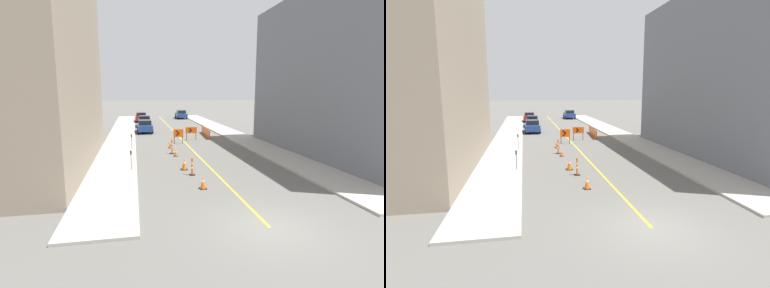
# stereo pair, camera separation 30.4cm
# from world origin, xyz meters

# --- Properties ---
(ground_plane) EXTENTS (300.00, 300.00, 0.00)m
(ground_plane) POSITION_xyz_m (0.00, 0.00, 0.00)
(ground_plane) COLOR #605E59
(lane_stripe) EXTENTS (0.12, 51.51, 0.01)m
(lane_stripe) POSITION_xyz_m (0.00, 25.75, 0.00)
(lane_stripe) COLOR gold
(lane_stripe) RESTS_ON ground_plane
(sidewalk_left) EXTENTS (3.08, 51.51, 0.13)m
(sidewalk_left) POSITION_xyz_m (-6.50, 25.75, 0.06)
(sidewalk_left) COLOR #ADA89E
(sidewalk_left) RESTS_ON ground_plane
(sidewalk_right) EXTENTS (3.08, 51.51, 0.13)m
(sidewalk_right) POSITION_xyz_m (6.50, 25.75, 0.06)
(sidewalk_right) COLOR #ADA89E
(sidewalk_right) RESTS_ON ground_plane
(building_facade_left) EXTENTS (6.00, 17.34, 14.49)m
(building_facade_left) POSITION_xyz_m (-11.03, 11.72, 7.24)
(building_facade_left) COLOR gray
(building_facade_left) RESTS_ON ground_plane
(building_facade_right) EXTENTS (6.00, 19.67, 12.93)m
(building_facade_right) POSITION_xyz_m (11.03, 11.30, 6.47)
(building_facade_right) COLOR slate
(building_facade_right) RESTS_ON ground_plane
(traffic_cone_nearest) EXTENTS (0.38, 0.38, 0.67)m
(traffic_cone_nearest) POSITION_xyz_m (-1.49, 5.03, 0.33)
(traffic_cone_nearest) COLOR black
(traffic_cone_nearest) RESTS_ON ground_plane
(traffic_cone_second) EXTENTS (0.43, 0.43, 0.73)m
(traffic_cone_second) POSITION_xyz_m (-1.83, 9.15, 0.36)
(traffic_cone_second) COLOR black
(traffic_cone_second) RESTS_ON ground_plane
(traffic_cone_third) EXTENTS (0.34, 0.34, 0.57)m
(traffic_cone_third) POSITION_xyz_m (-1.81, 13.40, 0.28)
(traffic_cone_third) COLOR black
(traffic_cone_third) RESTS_ON ground_plane
(traffic_cone_fourth) EXTENTS (0.44, 0.44, 0.61)m
(traffic_cone_fourth) POSITION_xyz_m (-1.79, 17.04, 0.30)
(traffic_cone_fourth) COLOR black
(traffic_cone_fourth) RESTS_ON ground_plane
(delineator_post_front) EXTENTS (0.35, 0.35, 1.13)m
(delineator_post_front) POSITION_xyz_m (-1.56, 7.76, 0.48)
(delineator_post_front) COLOR black
(delineator_post_front) RESTS_ON ground_plane
(delineator_post_rear) EXTENTS (0.36, 0.36, 1.24)m
(delineator_post_rear) POSITION_xyz_m (-1.98, 14.44, 0.54)
(delineator_post_rear) COLOR black
(delineator_post_rear) RESTS_ON ground_plane
(arrow_barricade_primary) EXTENTS (1.00, 0.12, 1.45)m
(arrow_barricade_primary) POSITION_xyz_m (-0.74, 19.17, 1.00)
(arrow_barricade_primary) COLOR #EF560C
(arrow_barricade_primary) RESTS_ON ground_plane
(arrow_barricade_secondary) EXTENTS (1.20, 0.16, 1.41)m
(arrow_barricade_secondary) POSITION_xyz_m (0.92, 20.98, 1.02)
(arrow_barricade_secondary) COLOR #EF560C
(arrow_barricade_secondary) RESTS_ON ground_plane
(safety_mesh_fence) EXTENTS (0.56, 6.08, 0.98)m
(safety_mesh_fence) POSITION_xyz_m (3.15, 23.80, 0.49)
(safety_mesh_fence) COLOR #EF560C
(safety_mesh_fence) RESTS_ON ground_plane
(parked_car_curb_near) EXTENTS (1.93, 4.31, 1.59)m
(parked_car_curb_near) POSITION_xyz_m (-3.71, 28.03, 0.80)
(parked_car_curb_near) COLOR navy
(parked_car_curb_near) RESTS_ON ground_plane
(parked_car_curb_mid) EXTENTS (1.94, 4.32, 1.59)m
(parked_car_curb_mid) POSITION_xyz_m (-3.55, 34.63, 0.80)
(parked_car_curb_mid) COLOR navy
(parked_car_curb_mid) RESTS_ON ground_plane
(parked_car_curb_far) EXTENTS (1.95, 4.35, 1.59)m
(parked_car_curb_far) POSITION_xyz_m (-3.83, 41.58, 0.80)
(parked_car_curb_far) COLOR maroon
(parked_car_curb_far) RESTS_ON ground_plane
(parked_car_opposite_side) EXTENTS (1.93, 4.30, 1.59)m
(parked_car_opposite_side) POSITION_xyz_m (3.76, 46.15, 0.80)
(parked_car_opposite_side) COLOR navy
(parked_car_opposite_side) RESTS_ON ground_plane
(parking_meter_near_curb) EXTENTS (0.12, 0.11, 1.29)m
(parking_meter_near_curb) POSITION_xyz_m (-5.31, 9.37, 1.04)
(parking_meter_near_curb) COLOR #4C4C51
(parking_meter_near_curb) RESTS_ON sidewalk_left
(parking_meter_far_curb) EXTENTS (0.12, 0.11, 1.38)m
(parking_meter_far_curb) POSITION_xyz_m (-5.31, 16.32, 1.10)
(parking_meter_far_curb) COLOR #4C4C51
(parking_meter_far_curb) RESTS_ON sidewalk_left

